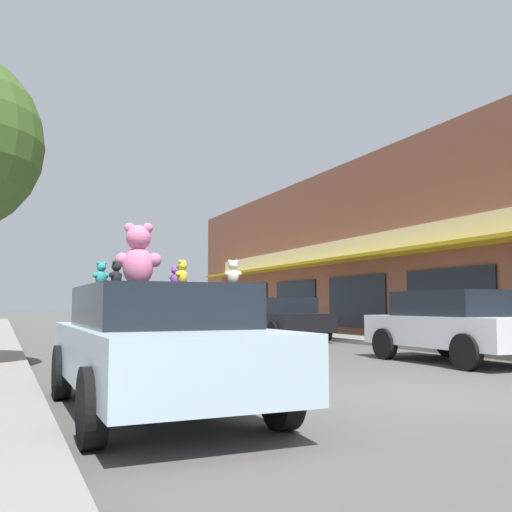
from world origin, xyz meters
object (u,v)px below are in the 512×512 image
Objects in this scene: teddy_bear_cream at (233,272)px; parked_car_far_center at (455,324)px; teddy_bear_teal at (101,274)px; teddy_bear_black at (116,273)px; teddy_bear_purple at (175,276)px; parked_car_far_right at (282,318)px; plush_art_car at (157,343)px; teddy_bear_yellow at (182,273)px; teddy_bear_giant at (138,256)px.

parked_car_far_center is (6.79, 3.99, -0.76)m from teddy_bear_cream.
teddy_bear_teal and teddy_bear_black have the same top height.
teddy_bear_purple is 0.91× the size of teddy_bear_teal.
teddy_bear_cream is 1.66m from teddy_bear_teal.
teddy_bear_black is 0.07× the size of parked_car_far_right.
teddy_bear_yellow is at bearing -73.26° from plush_art_car.
plush_art_car is 16.36× the size of teddy_bear_teal.
teddy_bear_black is at bearing -21.74° from teddy_bear_cream.
teddy_bear_teal reaches higher than parked_car_far_right.
teddy_bear_black is at bearing -81.30° from teddy_bear_yellow.
parked_car_far_right is at bearing -163.11° from teddy_bear_yellow.
teddy_bear_black reaches higher than teddy_bear_yellow.
teddy_bear_teal is at bearing -21.87° from teddy_bear_cream.
parked_car_far_right is at bearing -103.14° from teddy_bear_giant.
teddy_bear_cream is at bearing 163.24° from teddy_bear_purple.
teddy_bear_teal is 0.07× the size of parked_car_far_right.
teddy_bear_purple reaches higher than plush_art_car.
teddy_bear_teal reaches higher than teddy_bear_yellow.
teddy_bear_cream is 0.64m from teddy_bear_yellow.
teddy_bear_purple is (-0.32, 1.09, -0.00)m from teddy_bear_cream.
teddy_bear_yellow reaches higher than teddy_bear_cream.
plush_art_car is 17.96× the size of teddy_bear_cream.
plush_art_car is 5.87× the size of teddy_bear_giant.
teddy_bear_giant is at bearing 116.23° from plush_art_car.
teddy_bear_yellow reaches higher than parked_car_far_right.
parked_car_far_right is (7.52, 11.09, -1.05)m from teddy_bear_giant.
teddy_bear_yellow is (0.15, -0.50, 0.80)m from plush_art_car.
parked_car_far_center is (7.11, 2.90, -0.76)m from teddy_bear_purple.
parked_car_far_center is at bearing -127.61° from teddy_bear_cream.
teddy_bear_cream is 0.91× the size of teddy_bear_black.
parked_car_far_right is at bearing 57.42° from plush_art_car.
teddy_bear_teal is (-0.63, 0.16, 0.81)m from plush_art_car.
teddy_bear_black is 0.81m from teddy_bear_yellow.
parked_car_far_right is (6.79, 12.40, -0.79)m from teddy_bear_cream.
teddy_bear_yellow is 0.06× the size of parked_car_far_right.
parked_car_far_right reaches higher than plush_art_car.
parked_car_far_right is (0.00, 8.41, -0.04)m from parked_car_far_center.
teddy_bear_giant is 3.07× the size of teddy_bear_purple.
teddy_bear_teal is at bearing -86.17° from teddy_bear_black.
plush_art_car is 1.13× the size of parked_car_far_center.
teddy_bear_cream is 0.06× the size of parked_car_far_center.
teddy_bear_giant is 0.92m from teddy_bear_yellow.
plush_art_car is 0.96m from teddy_bear_yellow.
teddy_bear_purple is (0.41, -0.22, -0.25)m from teddy_bear_giant.
teddy_bear_giant reaches higher than teddy_bear_cream.
teddy_bear_teal is 0.07× the size of parked_car_far_center.
teddy_bear_yellow is 13.95m from parked_car_far_right.
teddy_bear_giant is at bearing 176.49° from teddy_bear_teal.
teddy_bear_giant reaches higher than teddy_bear_yellow.
plush_art_car is at bearing 80.50° from teddy_bear_purple.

